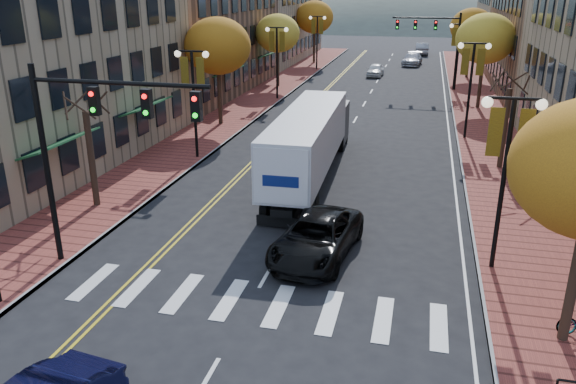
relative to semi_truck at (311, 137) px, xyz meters
The scene contains 27 objects.
ground 14.58m from the semi_truck, 87.64° to the right, with size 200.00×200.00×0.00m, color black.
sidewalk_left 20.05m from the semi_truck, 114.93° to the left, with size 4.00×85.00×0.15m, color brown.
sidewalk_right 20.57m from the semi_truck, 62.06° to the left, with size 4.00×85.00×0.15m, color brown.
building_left_near 16.64m from the semi_truck, behind, with size 12.00×22.00×9.00m, color #9E8966.
building_left_mid 27.32m from the semi_truck, 127.24° to the left, with size 12.00×24.00×11.00m, color brown.
building_left_far 49.46m from the semi_truck, 109.40° to the left, with size 12.00×26.00×9.50m, color #9E8966.
building_right_far 53.24m from the semi_truck, 68.94° to the left, with size 15.00×20.00×11.00m, color #9E8966.
tree_left_a 10.58m from the semi_truck, 142.66° to the right, with size 0.28×0.28×4.20m.
tree_left_b 13.18m from the semi_truck, 131.25° to the left, with size 4.48×4.48×7.21m.
tree_left_c 27.09m from the semi_truck, 108.19° to the left, with size 4.16×4.16×6.69m.
tree_left_d 44.53m from the semi_truck, 100.92° to the left, with size 4.61×4.61×7.42m.
tree_right_b 10.24m from the semi_truck, 20.49° to the left, with size 0.28×0.28×4.20m.
tree_right_c 22.06m from the semi_truck, 63.90° to the left, with size 4.48×4.48×7.21m.
tree_right_d 36.99m from the semi_truck, 74.91° to the left, with size 4.35×4.35×7.00m.
lamp_left_b 7.41m from the semi_truck, 167.07° to the left, with size 1.96×0.36×6.05m.
lamp_left_c 20.88m from the semi_truck, 109.43° to the left, with size 1.96×0.36×6.05m.
lamp_left_d 38.28m from the semi_truck, 100.41° to the left, with size 1.96×0.36×6.05m.
lamp_right_a 11.88m from the semi_truck, 46.12° to the right, with size 1.96×0.36×6.05m.
lamp_right_b 12.73m from the semi_truck, 49.83° to the left, with size 1.96×0.36×6.05m.
lamp_right_c 28.83m from the semi_truck, 73.65° to the left, with size 1.96×0.36×6.05m.
traffic_mast_near 12.73m from the semi_truck, 113.16° to the right, with size 6.10×0.35×7.00m.
traffic_mast_far 28.38m from the semi_truck, 77.59° to the left, with size 6.10×0.34×7.00m.
semi_truck is the anchor object (origin of this frame).
black_suv 9.09m from the semi_truck, 77.31° to the right, with size 2.44×5.29×1.47m, color black.
car_far_white 35.02m from the semi_truck, 89.91° to the left, with size 1.58×3.94×1.34m, color white.
car_far_silver 45.06m from the semi_truck, 85.35° to the left, with size 2.10×5.17×1.50m, color #A2A0A8.
car_far_oncoming 56.76m from the semi_truck, 85.37° to the left, with size 1.73×4.97×1.64m, color #9F9FA6.
Camera 1 is at (4.71, -12.55, 9.33)m, focal length 35.00 mm.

